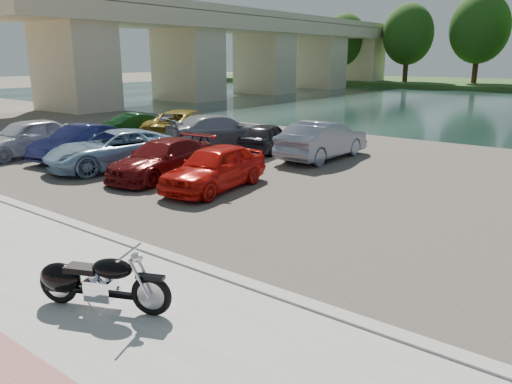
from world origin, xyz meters
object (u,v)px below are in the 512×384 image
car_2 (115,149)px  car_0 (27,137)px  motorcycle (91,281)px  car_1 (79,142)px

car_2 → car_0: bearing=-157.0°
motorcycle → car_0: (-13.48, 6.24, 0.24)m
car_1 → car_2: car_2 is taller
car_1 → motorcycle: bearing=-41.0°
motorcycle → car_2: 11.06m
car_1 → car_2: (2.54, -0.20, 0.03)m
car_0 → car_2: 4.94m
car_0 → car_2: car_0 is taller
car_0 → car_1: car_0 is taller
car_0 → car_1: size_ratio=1.10×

